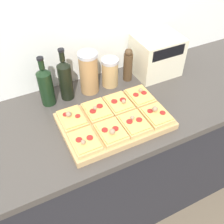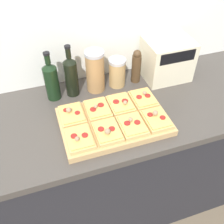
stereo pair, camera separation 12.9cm
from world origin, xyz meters
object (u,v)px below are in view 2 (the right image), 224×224
cutting_board (114,121)px  toaster_oven (167,59)px  grain_jar_tall (95,71)px  pepper_mill (136,66)px  olive_oil_bottle (51,80)px  grain_jar_short (117,72)px  wine_bottle (71,75)px

cutting_board → toaster_oven: bearing=34.5°
grain_jar_tall → pepper_mill: (0.24, 0.00, -0.02)m
olive_oil_bottle → pepper_mill: olive_oil_bottle is taller
grain_jar_tall → toaster_oven: (0.43, -0.01, -0.00)m
cutting_board → grain_jar_short: size_ratio=3.08×
toaster_oven → pepper_mill: bearing=177.5°
cutting_board → pepper_mill: size_ratio=2.55×
cutting_board → pepper_mill: pepper_mill is taller
grain_jar_tall → toaster_oven: bearing=-1.1°
cutting_board → grain_jar_short: 0.33m
cutting_board → pepper_mill: 0.39m
pepper_mill → wine_bottle: bearing=180.0°
wine_bottle → grain_jar_tall: wine_bottle is taller
grain_jar_short → toaster_oven: toaster_oven is taller
grain_jar_tall → pepper_mill: grain_jar_tall is taller
grain_jar_tall → grain_jar_short: bearing=0.0°
cutting_board → olive_oil_bottle: 0.40m
pepper_mill → toaster_oven: size_ratio=0.72×
cutting_board → wine_bottle: size_ratio=1.75×
olive_oil_bottle → wine_bottle: bearing=0.0°
grain_jar_tall → pepper_mill: size_ratio=1.18×
cutting_board → grain_jar_short: (0.12, 0.30, 0.07)m
pepper_mill → grain_jar_tall: bearing=180.0°
grain_jar_tall → cutting_board: bearing=-88.7°
toaster_oven → grain_jar_tall: bearing=178.9°
wine_bottle → toaster_oven: wine_bottle is taller
cutting_board → toaster_oven: (0.42, 0.29, 0.10)m
wine_bottle → grain_jar_tall: bearing=-0.0°
olive_oil_bottle → grain_jar_short: olive_oil_bottle is taller
toaster_oven → grain_jar_short: bearing=178.5°
grain_jar_tall → wine_bottle: bearing=180.0°
cutting_board → grain_jar_tall: 0.32m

